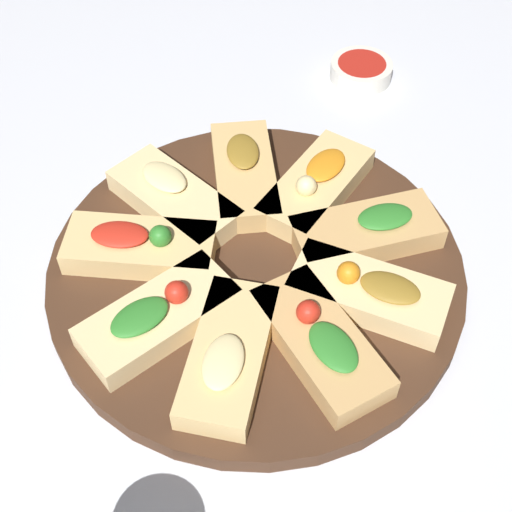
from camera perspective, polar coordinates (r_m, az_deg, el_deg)
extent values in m
plane|color=silver|center=(0.71, 0.00, -1.69)|extent=(3.00, 3.00, 0.00)
cylinder|color=#422819|center=(0.70, 0.00, -1.18)|extent=(0.41, 0.41, 0.02)
cube|color=tan|center=(0.71, 8.78, 1.90)|extent=(0.13, 0.15, 0.03)
ellipsoid|color=#2D7A28|center=(0.71, 10.29, 3.12)|extent=(0.06, 0.06, 0.01)
cube|color=#DBB775|center=(0.75, 4.82, 5.53)|extent=(0.08, 0.15, 0.03)
ellipsoid|color=orange|center=(0.75, 5.60, 7.26)|extent=(0.04, 0.06, 0.01)
sphere|color=beige|center=(0.72, 4.04, 5.61)|extent=(0.02, 0.02, 0.02)
cube|color=tan|center=(0.76, -0.92, 6.52)|extent=(0.15, 0.14, 0.03)
ellipsoid|color=olive|center=(0.76, -1.07, 8.38)|extent=(0.06, 0.06, 0.01)
cube|color=#E5C689|center=(0.74, -6.31, 4.68)|extent=(0.15, 0.07, 0.03)
ellipsoid|color=beige|center=(0.74, -7.35, 6.29)|extent=(0.06, 0.04, 0.01)
cube|color=#DBB775|center=(0.70, -9.24, 0.68)|extent=(0.15, 0.13, 0.03)
ellipsoid|color=red|center=(0.69, -10.87, 1.70)|extent=(0.06, 0.06, 0.01)
sphere|color=#2D7A28|center=(0.68, -7.67, 1.59)|extent=(0.02, 0.02, 0.02)
cube|color=#E5C689|center=(0.65, -7.79, -4.89)|extent=(0.08, 0.15, 0.03)
ellipsoid|color=#2D7A28|center=(0.63, -9.31, -4.83)|extent=(0.04, 0.06, 0.01)
sphere|color=red|center=(0.64, -6.38, -2.91)|extent=(0.02, 0.02, 0.02)
cube|color=#DBB775|center=(0.62, -2.19, -7.88)|extent=(0.12, 0.16, 0.03)
ellipsoid|color=beige|center=(0.60, -2.65, -8.45)|extent=(0.06, 0.06, 0.01)
cube|color=tan|center=(0.63, 5.16, -6.89)|extent=(0.16, 0.10, 0.03)
ellipsoid|color=#2D7A28|center=(0.61, 6.21, -7.24)|extent=(0.06, 0.05, 0.01)
sphere|color=red|center=(0.62, 4.20, -4.50)|extent=(0.02, 0.02, 0.02)
cube|color=#E5C689|center=(0.66, 9.00, -2.94)|extent=(0.16, 0.10, 0.03)
ellipsoid|color=olive|center=(0.65, 10.69, -2.52)|extent=(0.06, 0.05, 0.01)
sphere|color=orange|center=(0.65, 7.41, -1.35)|extent=(0.02, 0.02, 0.02)
cylinder|color=silver|center=(0.95, 8.40, 14.46)|extent=(0.08, 0.08, 0.02)
cylinder|color=#B22319|center=(0.94, 8.47, 14.92)|extent=(0.06, 0.06, 0.00)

